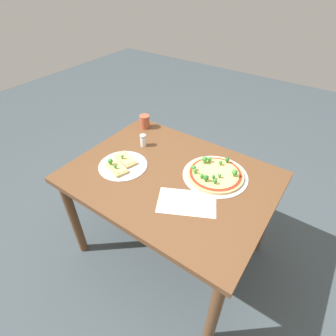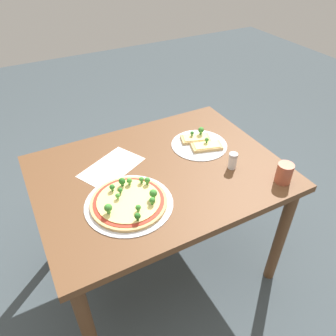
{
  "view_description": "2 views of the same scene",
  "coord_description": "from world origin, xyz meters",
  "px_view_note": "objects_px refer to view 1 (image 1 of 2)",
  "views": [
    {
      "loc": [
        0.67,
        -0.98,
        1.76
      ],
      "look_at": [
        -0.04,
        0.03,
        0.76
      ],
      "focal_mm": 28.0,
      "sensor_mm": 36.0,
      "label": 1
    },
    {
      "loc": [
        0.55,
        1.13,
        1.74
      ],
      "look_at": [
        -0.04,
        0.03,
        0.76
      ],
      "focal_mm": 35.0,
      "sensor_mm": 36.0,
      "label": 2
    }
  ],
  "objects_px": {
    "pizza_tray_slice": "(121,164)",
    "drinking_cup": "(145,122)",
    "condiment_shaker": "(143,140)",
    "pizza_tray_whole": "(215,174)",
    "dining_table": "(170,187)"
  },
  "relations": [
    {
      "from": "pizza_tray_slice",
      "to": "drinking_cup",
      "type": "distance_m",
      "value": 0.48
    },
    {
      "from": "pizza_tray_whole",
      "to": "pizza_tray_slice",
      "type": "height_order",
      "value": "pizza_tray_whole"
    },
    {
      "from": "drinking_cup",
      "to": "condiment_shaker",
      "type": "xyz_separation_m",
      "value": [
        0.15,
        -0.2,
        -0.01
      ]
    },
    {
      "from": "condiment_shaker",
      "to": "dining_table",
      "type": "bearing_deg",
      "value": -24.47
    },
    {
      "from": "pizza_tray_slice",
      "to": "condiment_shaker",
      "type": "height_order",
      "value": "condiment_shaker"
    },
    {
      "from": "pizza_tray_slice",
      "to": "drinking_cup",
      "type": "xyz_separation_m",
      "value": [
        -0.17,
        0.45,
        0.04
      ]
    },
    {
      "from": "condiment_shaker",
      "to": "pizza_tray_slice",
      "type": "bearing_deg",
      "value": -83.87
    },
    {
      "from": "drinking_cup",
      "to": "condiment_shaker",
      "type": "height_order",
      "value": "drinking_cup"
    },
    {
      "from": "dining_table",
      "to": "drinking_cup",
      "type": "height_order",
      "value": "drinking_cup"
    },
    {
      "from": "dining_table",
      "to": "pizza_tray_whole",
      "type": "relative_size",
      "value": 3.09
    },
    {
      "from": "drinking_cup",
      "to": "condiment_shaker",
      "type": "bearing_deg",
      "value": -53.31
    },
    {
      "from": "dining_table",
      "to": "condiment_shaker",
      "type": "bearing_deg",
      "value": 155.53
    },
    {
      "from": "pizza_tray_whole",
      "to": "pizza_tray_slice",
      "type": "relative_size",
      "value": 1.27
    },
    {
      "from": "drinking_cup",
      "to": "pizza_tray_whole",
      "type": "bearing_deg",
      "value": -15.92
    },
    {
      "from": "pizza_tray_whole",
      "to": "drinking_cup",
      "type": "xyz_separation_m",
      "value": [
        -0.7,
        0.2,
        0.04
      ]
    }
  ]
}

